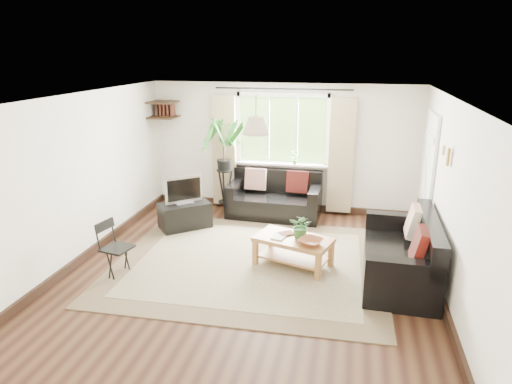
% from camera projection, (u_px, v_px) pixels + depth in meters
% --- Properties ---
extents(floor, '(5.50, 5.50, 0.00)m').
position_uv_depth(floor, '(250.00, 272.00, 6.37)').
color(floor, black).
rests_on(floor, ground).
extents(ceiling, '(5.50, 5.50, 0.00)m').
position_uv_depth(ceiling, '(249.00, 98.00, 5.65)').
color(ceiling, white).
rests_on(ceiling, floor).
extents(wall_back, '(5.00, 0.02, 2.40)m').
position_uv_depth(wall_back, '(282.00, 148.00, 8.58)').
color(wall_back, white).
rests_on(wall_back, floor).
extents(wall_front, '(5.00, 0.02, 2.40)m').
position_uv_depth(wall_front, '(168.00, 294.00, 3.45)').
color(wall_front, white).
rests_on(wall_front, floor).
extents(wall_left, '(0.02, 5.50, 2.40)m').
position_uv_depth(wall_left, '(79.00, 179.00, 6.52)').
color(wall_left, white).
rests_on(wall_left, floor).
extents(wall_right, '(0.02, 5.50, 2.40)m').
position_uv_depth(wall_right, '(451.00, 203.00, 5.51)').
color(wall_right, white).
rests_on(wall_right, floor).
extents(rug, '(3.91, 3.37, 0.02)m').
position_uv_depth(rug, '(249.00, 262.00, 6.64)').
color(rug, '#C3BB97').
rests_on(rug, floor).
extents(window, '(2.50, 0.16, 2.16)m').
position_uv_depth(window, '(282.00, 130.00, 8.43)').
color(window, white).
rests_on(window, wall_back).
extents(door, '(0.06, 0.96, 2.06)m').
position_uv_depth(door, '(427.00, 181.00, 7.16)').
color(door, silver).
rests_on(door, wall_right).
extents(corner_shelf, '(0.50, 0.50, 0.34)m').
position_uv_depth(corner_shelf, '(163.00, 110.00, 8.59)').
color(corner_shelf, black).
rests_on(corner_shelf, wall_back).
extents(pendant_lamp, '(0.36, 0.36, 0.54)m').
position_uv_depth(pendant_lamp, '(256.00, 121.00, 6.13)').
color(pendant_lamp, beige).
rests_on(pendant_lamp, ceiling).
extents(wall_sconce, '(0.12, 0.12, 0.28)m').
position_uv_depth(wall_sconce, '(446.00, 154.00, 5.64)').
color(wall_sconce, beige).
rests_on(wall_sconce, wall_right).
extents(sofa_back, '(1.70, 0.89, 0.79)m').
position_uv_depth(sofa_back, '(274.00, 196.00, 8.38)').
color(sofa_back, black).
rests_on(sofa_back, floor).
extents(sofa_right, '(1.81, 0.94, 0.85)m').
position_uv_depth(sofa_right, '(400.00, 251.00, 6.04)').
color(sofa_right, black).
rests_on(sofa_right, floor).
extents(coffee_table, '(1.19, 0.87, 0.44)m').
position_uv_depth(coffee_table, '(293.00, 252.00, 6.49)').
color(coffee_table, brown).
rests_on(coffee_table, floor).
extents(table_plant, '(0.38, 0.35, 0.36)m').
position_uv_depth(table_plant, '(302.00, 226.00, 6.37)').
color(table_plant, '#2F6528').
rests_on(table_plant, coffee_table).
extents(bowl, '(0.43, 0.43, 0.08)m').
position_uv_depth(bowl, '(311.00, 242.00, 6.19)').
color(bowl, brown).
rests_on(bowl, coffee_table).
extents(book_a, '(0.22, 0.27, 0.02)m').
position_uv_depth(book_a, '(273.00, 236.00, 6.47)').
color(book_a, white).
rests_on(book_a, coffee_table).
extents(book_b, '(0.28, 0.27, 0.02)m').
position_uv_depth(book_b, '(284.00, 231.00, 6.62)').
color(book_b, '#512F20').
rests_on(book_b, coffee_table).
extents(tv_stand, '(0.95, 0.91, 0.45)m').
position_uv_depth(tv_stand, '(185.00, 216.00, 7.88)').
color(tv_stand, black).
rests_on(tv_stand, floor).
extents(tv, '(0.64, 0.58, 0.50)m').
position_uv_depth(tv, '(184.00, 189.00, 7.74)').
color(tv, '#A5A5AA').
rests_on(tv, tv_stand).
extents(palm_stand, '(0.78, 0.78, 1.79)m').
position_uv_depth(palm_stand, '(224.00, 166.00, 8.49)').
color(palm_stand, black).
rests_on(palm_stand, floor).
extents(folding_chair, '(0.47, 0.47, 0.76)m').
position_uv_depth(folding_chair, '(117.00, 249.00, 6.18)').
color(folding_chair, black).
rests_on(folding_chair, floor).
extents(sill_plant, '(0.14, 0.10, 0.27)m').
position_uv_depth(sill_plant, '(295.00, 157.00, 8.45)').
color(sill_plant, '#2D6023').
rests_on(sill_plant, window).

